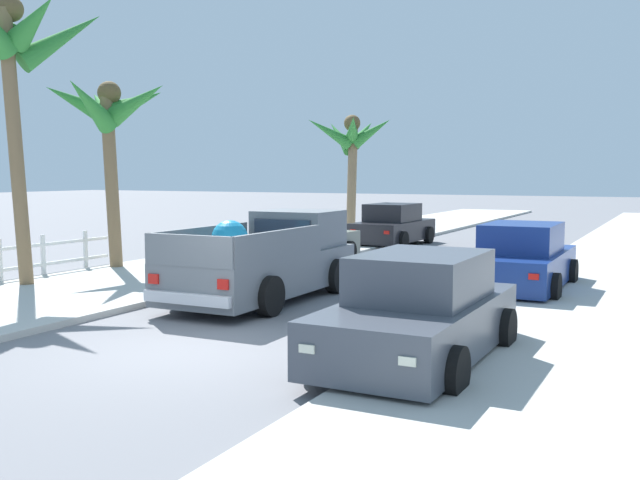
# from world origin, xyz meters

# --- Properties ---
(ground_plane) EXTENTS (160.00, 160.00, 0.00)m
(ground_plane) POSITION_xyz_m (0.00, 0.00, 0.00)
(ground_plane) COLOR slate
(sidewalk_left) EXTENTS (4.84, 60.00, 0.12)m
(sidewalk_left) POSITION_xyz_m (-5.33, 12.00, 0.06)
(sidewalk_left) COLOR beige
(sidewalk_left) RESTS_ON ground
(sidewalk_right) EXTENTS (4.84, 60.00, 0.12)m
(sidewalk_right) POSITION_xyz_m (5.33, 12.00, 0.06)
(sidewalk_right) COLOR beige
(sidewalk_right) RESTS_ON ground
(curb_left) EXTENTS (0.16, 60.00, 0.10)m
(curb_left) POSITION_xyz_m (-4.31, 12.00, 0.05)
(curb_left) COLOR silver
(curb_left) RESTS_ON ground
(curb_right) EXTENTS (0.16, 60.00, 0.10)m
(curb_right) POSITION_xyz_m (4.31, 12.00, 0.05)
(curb_right) COLOR silver
(curb_right) RESTS_ON ground
(pickup_truck) EXTENTS (2.26, 5.23, 1.80)m
(pickup_truck) POSITION_xyz_m (-1.27, 4.29, 0.79)
(pickup_truck) COLOR slate
(pickup_truck) RESTS_ON ground
(car_left_near) EXTENTS (2.11, 4.30, 1.54)m
(car_left_near) POSITION_xyz_m (-3.07, 16.24, 0.71)
(car_left_near) COLOR black
(car_left_near) RESTS_ON ground
(car_right_near) EXTENTS (2.04, 4.27, 1.54)m
(car_right_near) POSITION_xyz_m (3.31, 0.75, 0.71)
(car_right_near) COLOR #474C56
(car_right_near) RESTS_ON ground
(car_left_mid) EXTENTS (2.04, 4.27, 1.54)m
(car_left_mid) POSITION_xyz_m (3.32, 7.65, 0.71)
(car_left_mid) COLOR navy
(car_left_mid) RESTS_ON ground
(car_right_mid) EXTENTS (2.20, 4.33, 1.54)m
(car_right_mid) POSITION_xyz_m (-3.34, 9.52, 0.71)
(car_right_mid) COLOR slate
(car_right_mid) RESTS_ON ground
(palm_tree_left_mid) EXTENTS (3.47, 3.52, 5.12)m
(palm_tree_left_mid) POSITION_xyz_m (-7.14, 5.98, 4.17)
(palm_tree_left_mid) COLOR brown
(palm_tree_left_mid) RESTS_ON ground
(palm_tree_right_mid) EXTENTS (3.66, 3.65, 5.14)m
(palm_tree_right_mid) POSITION_xyz_m (-6.28, 19.48, 4.06)
(palm_tree_right_mid) COLOR #846B4C
(palm_tree_right_mid) RESTS_ON ground
(palm_tree_left_back) EXTENTS (2.99, 3.76, 6.58)m
(palm_tree_left_back) POSITION_xyz_m (-6.77, 2.78, 5.38)
(palm_tree_left_back) COLOR brown
(palm_tree_left_back) RESTS_ON ground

